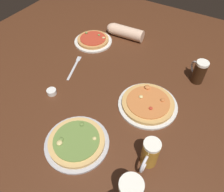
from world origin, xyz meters
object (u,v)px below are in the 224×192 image
Objects in this scene: beer_mug_amber at (150,154)px; ramekin_sauce at (52,92)px; pizza_plate_near at (77,142)px; fork_left at (74,67)px; beer_mug_dark at (199,72)px; pizza_plate_side at (93,40)px; pizza_plate_far at (148,104)px; diner_arm at (124,32)px.

ramekin_sauce is at bearing 171.40° from beer_mug_amber.
fork_left is (-0.35, 0.43, -0.01)m from pizza_plate_near.
beer_mug_dark is 0.75m from fork_left.
pizza_plate_side is at bearing 138.69° from beer_mug_amber.
pizza_plate_far is at bearing -5.23° from fork_left.
pizza_plate_near is 0.95× the size of pizza_plate_far.
beer_mug_amber is 2.75× the size of ramekin_sauce.
pizza_plate_side is 0.30m from fork_left.
pizza_plate_far is 0.37m from beer_mug_dark.
pizza_plate_near reaches higher than ramekin_sauce.
beer_mug_amber is 0.65× the size of fork_left.
diner_arm is at bearing 130.10° from pizza_plate_far.
ramekin_sauce is at bearing -82.86° from fork_left.
fork_left is (-0.66, 0.34, -0.07)m from beer_mug_amber.
fork_left is at bearing -79.63° from pizza_plate_side.
beer_mug_amber is (0.32, 0.09, 0.06)m from pizza_plate_near.
pizza_plate_side is at bearing 98.90° from ramekin_sauce.
fork_left is 0.79× the size of diner_arm.
diner_arm is (0.10, 0.47, 0.04)m from fork_left.
diner_arm reaches higher than pizza_plate_far.
pizza_plate_side is 1.18× the size of fork_left.
pizza_plate_far is at bearing 21.42° from ramekin_sauce.
beer_mug_amber is 0.75m from fork_left.
pizza_plate_far is at bearing 114.80° from beer_mug_amber.
pizza_plate_side is at bearing 119.04° from pizza_plate_near.
beer_mug_dark reaches higher than ramekin_sauce.
beer_mug_dark is at bearing 63.78° from pizza_plate_near.
pizza_plate_side is 1.81× the size of beer_mug_amber.
pizza_plate_near is 0.93m from diner_arm.
diner_arm reaches higher than pizza_plate_side.
ramekin_sauce is (-0.50, -0.20, -0.00)m from pizza_plate_far.
beer_mug_dark is (0.75, -0.01, 0.05)m from pizza_plate_side.
pizza_plate_side reaches higher than fork_left.
fork_left is (-0.53, 0.05, -0.01)m from pizza_plate_far.
pizza_plate_far reaches higher than pizza_plate_near.
pizza_plate_side reaches higher than ramekin_sauce.
pizza_plate_far is 1.18× the size of pizza_plate_side.
pizza_plate_side is 0.23m from diner_arm.
beer_mug_dark is 0.49× the size of diner_arm.
diner_arm is at bearing 78.20° from fork_left.
pizza_plate_far is 5.91× the size of ramekin_sauce.
beer_mug_dark reaches higher than fork_left.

